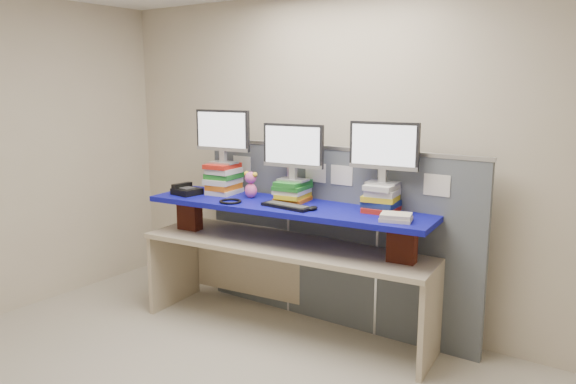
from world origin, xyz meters
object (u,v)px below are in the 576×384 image
Objects in this scene: blue_board at (288,207)px; monitor_left at (223,133)px; desk at (288,260)px; monitor_right at (384,149)px; keyboard at (287,206)px; desk_phone at (186,190)px; monitor_center at (293,149)px.

blue_board is 4.48× the size of monitor_left.
monitor_right reaches higher than desk.
blue_board is at bearing -171.06° from monitor_right.
keyboard is at bearing -161.03° from monitor_right.
monitor_right is 1.80m from desk_phone.
monitor_center is at bearing 23.30° from desk_phone.
desk_phone is (-1.04, -0.06, 0.02)m from keyboard.
blue_board is 4.48× the size of monitor_center.
desk is 1.05× the size of blue_board.
monitor_center is 1.00× the size of monitor_right.
keyboard is at bearing -71.90° from monitor_center.
blue_board is 0.92m from monitor_left.
desk is 0.51m from keyboard.
monitor_right is at bearing 8.94° from desk.
monitor_left is 1.22× the size of keyboard.
desk is 4.71× the size of monitor_left.
desk_phone is at bearing -168.64° from monitor_center.
keyboard is (0.80, -0.16, -0.52)m from monitor_left.
desk is 1.24m from monitor_left.
monitor_center is at bearing 0.00° from monitor_left.
monitor_left is 1.47m from monitor_right.
desk is at bearing 126.99° from keyboard.
desk is at bearing -95.90° from blue_board.
monitor_center reaches higher than desk_phone.
desk_phone is at bearing -175.62° from desk.
desk_phone is at bearing -171.74° from keyboard.
desk is 1.11m from desk_phone.
desk_phone reaches higher than blue_board.
monitor_right is 2.25× the size of desk_phone.
monitor_right reaches higher than keyboard.
monitor_center is at bearing 98.98° from blue_board.
monitor_right reaches higher than desk_phone.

